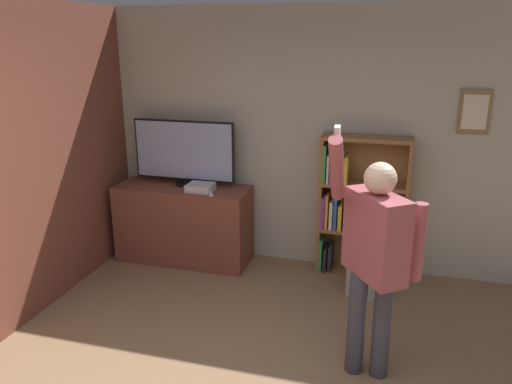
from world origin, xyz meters
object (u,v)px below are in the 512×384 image
Objects in this scene: bookshelf at (353,205)px; person at (375,251)px; waste_bin at (362,278)px; game_console at (200,187)px; television at (184,152)px.

person is at bearing -80.41° from bookshelf.
waste_bin is at bearing -69.91° from bookshelf.
person reaches higher than game_console.
television reaches higher than bookshelf.
person is 5.41× the size of waste_bin.
television is at bearing 144.89° from game_console.
bookshelf is at bearing 2.30° from television.
television is 3.23× the size of waste_bin.
television is 2.25m from waste_bin.
game_console is 1.87m from waste_bin.
game_console is 0.18× the size of bookshelf.
game_console is at bearing -171.17° from bookshelf.
television is 0.77× the size of bookshelf.
bookshelf reaches higher than game_console.
waste_bin is at bearing 148.44° from person.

